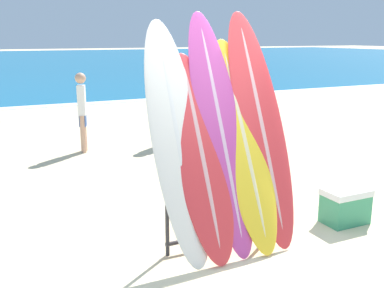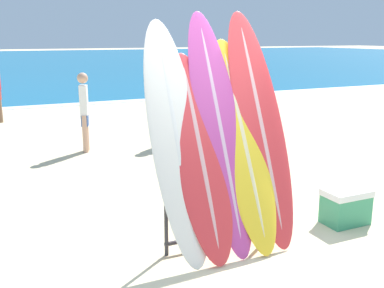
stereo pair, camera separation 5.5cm
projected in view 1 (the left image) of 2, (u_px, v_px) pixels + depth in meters
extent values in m
plane|color=beige|center=(259.00, 250.00, 4.67)|extent=(160.00, 160.00, 0.00)
cube|color=#146693|center=(8.00, 61.00, 40.67)|extent=(120.00, 60.00, 0.00)
cube|color=white|center=(66.00, 105.00, 14.54)|extent=(120.00, 0.60, 0.01)
cylinder|color=#28282D|center=(167.00, 214.00, 4.45)|extent=(0.04, 0.04, 0.90)
cylinder|color=#28282D|center=(275.00, 195.00, 4.99)|extent=(0.04, 0.04, 0.90)
cylinder|color=#28282D|center=(225.00, 165.00, 4.62)|extent=(1.34, 0.04, 0.04)
cylinder|color=#28282D|center=(224.00, 233.00, 4.80)|extent=(1.34, 0.04, 0.04)
ellipsoid|color=silver|center=(177.00, 139.00, 4.44)|extent=(0.54, 1.10, 2.35)
ellipsoid|color=silver|center=(177.00, 139.00, 4.44)|extent=(0.10, 1.07, 2.26)
ellipsoid|color=red|center=(201.00, 155.00, 4.50)|extent=(0.57, 1.04, 2.01)
ellipsoid|color=#D59E9F|center=(201.00, 155.00, 4.50)|extent=(0.10, 1.01, 1.94)
ellipsoid|color=#B23D8E|center=(220.00, 130.00, 4.65)|extent=(0.52, 1.17, 2.45)
ellipsoid|color=#CAA1BE|center=(220.00, 130.00, 4.65)|extent=(0.09, 1.13, 2.35)
ellipsoid|color=yellow|center=(244.00, 142.00, 4.73)|extent=(0.56, 1.14, 2.16)
ellipsoid|color=beige|center=(244.00, 142.00, 4.73)|extent=(0.10, 1.10, 2.08)
ellipsoid|color=red|center=(260.00, 125.00, 4.85)|extent=(0.57, 1.16, 2.46)
ellipsoid|color=#D59E9F|center=(260.00, 125.00, 4.85)|extent=(0.10, 1.12, 2.36)
cylinder|color=#A87A5B|center=(256.00, 153.00, 7.10)|extent=(0.10, 0.10, 0.73)
cylinder|color=#A87A5B|center=(265.00, 155.00, 6.99)|extent=(0.10, 0.10, 0.73)
cube|color=#385693|center=(261.00, 138.00, 6.99)|extent=(0.20, 0.24, 0.22)
cube|color=#2D333D|center=(262.00, 113.00, 6.89)|extent=(0.22, 0.26, 0.57)
sphere|color=#A87A5B|center=(263.00, 86.00, 6.80)|extent=(0.21, 0.21, 0.21)
cylinder|color=tan|center=(83.00, 134.00, 8.50)|extent=(0.10, 0.10, 0.72)
cylinder|color=tan|center=(84.00, 133.00, 8.65)|extent=(0.10, 0.10, 0.72)
cube|color=#385693|center=(83.00, 121.00, 8.51)|extent=(0.18, 0.23, 0.21)
cube|color=white|center=(82.00, 100.00, 8.42)|extent=(0.20, 0.25, 0.56)
sphere|color=tan|center=(80.00, 78.00, 8.33)|extent=(0.20, 0.20, 0.20)
cylinder|color=tan|center=(176.00, 120.00, 9.53)|extent=(0.12, 0.12, 0.86)
cylinder|color=tan|center=(184.00, 120.00, 9.49)|extent=(0.12, 0.12, 0.86)
cube|color=#282D38|center=(180.00, 106.00, 9.44)|extent=(0.28, 0.27, 0.26)
cube|color=#3370BC|center=(180.00, 84.00, 9.33)|extent=(0.31, 0.29, 0.67)
sphere|color=tan|center=(179.00, 60.00, 9.22)|extent=(0.24, 0.24, 0.24)
cube|color=#389366|center=(345.00, 209.00, 5.32)|extent=(0.51, 0.34, 0.34)
cube|color=white|center=(346.00, 192.00, 5.27)|extent=(0.53, 0.35, 0.08)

